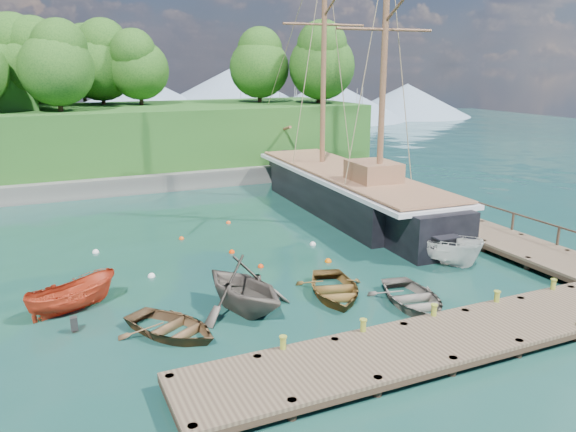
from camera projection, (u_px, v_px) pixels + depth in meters
name	position (u px, v px, depth m)	size (l,w,h in m)	color
ground	(320.00, 290.00, 24.27)	(160.00, 160.00, 0.00)	#103732
dock_near	(459.00, 336.00, 19.23)	(20.00, 3.20, 1.10)	#4C3C2F
dock_east	(432.00, 214.00, 34.89)	(3.20, 24.00, 1.10)	#4C3C2F
bollard_0	(283.00, 365.00, 18.19)	(0.26, 0.26, 0.45)	olive
bollard_1	(362.00, 347.00, 19.38)	(0.26, 0.26, 0.45)	olive
bollard_2	(432.00, 331.00, 20.58)	(0.26, 0.26, 0.45)	olive
bollard_3	(495.00, 316.00, 21.77)	(0.26, 0.26, 0.45)	olive
bollard_4	(551.00, 303.00, 22.96)	(0.26, 0.26, 0.45)	olive
rowboat_0	(172.00, 334.00, 20.29)	(2.80, 3.92, 0.81)	brown
rowboat_1	(244.00, 310.00, 22.28)	(3.87, 4.48, 2.36)	#574F47
rowboat_2	(334.00, 296.00, 23.68)	(2.97, 4.16, 0.86)	brown
rowboat_3	(413.00, 305.00, 22.73)	(2.95, 4.13, 0.85)	#686057
motorboat_orange	(74.00, 311.00, 22.24)	(1.40, 3.72, 1.43)	#BE391C
cabin_boat_white	(439.00, 262.00, 27.71)	(1.72, 4.58, 1.77)	silver
schooner	(347.00, 194.00, 37.19)	(6.11, 28.01, 20.60)	black
mooring_buoy_0	(152.00, 277.00, 25.78)	(0.35, 0.35, 0.35)	white
mooring_buoy_1	(232.00, 253.00, 29.09)	(0.30, 0.30, 0.30)	#FC3700
mooring_buoy_2	(261.00, 267.00, 27.03)	(0.29, 0.29, 0.29)	#E83909
mooring_buoy_3	(313.00, 245.00, 30.37)	(0.34, 0.34, 0.34)	silver
mooring_buoy_4	(181.00, 239.00, 31.37)	(0.29, 0.29, 0.29)	#D54F13
mooring_buoy_5	(228.00, 223.00, 34.53)	(0.29, 0.29, 0.29)	#F9551B
mooring_buoy_6	(96.00, 253.00, 29.10)	(0.34, 0.34, 0.34)	white
mooring_buoy_7	(328.00, 262.00, 27.74)	(0.34, 0.34, 0.34)	#E15F04
headland	(0.00, 115.00, 45.30)	(51.00, 19.31, 12.90)	#474744
distant_ridge	(136.00, 99.00, 86.43)	(117.00, 40.00, 10.00)	#728CA5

